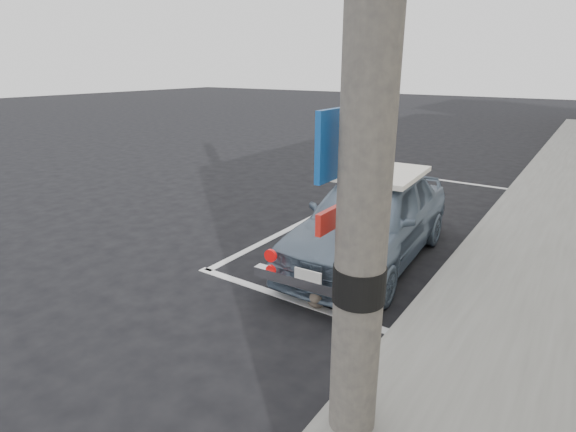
{
  "coord_description": "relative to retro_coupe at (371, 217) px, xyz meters",
  "views": [
    {
      "loc": [
        3.18,
        -4.49,
        2.68
      ],
      "look_at": [
        -0.06,
        0.24,
        0.75
      ],
      "focal_mm": 28.0,
      "sensor_mm": 36.0,
      "label": 1
    }
  ],
  "objects": [
    {
      "name": "pline_front",
      "position": [
        -0.24,
        5.36,
        -0.64
      ],
      "size": [
        3.0,
        0.12,
        0.01
      ],
      "primitive_type": "cube",
      "color": "silver",
      "rests_on": "ground"
    },
    {
      "name": "cat",
      "position": [
        0.09,
        -1.6,
        -0.51
      ],
      "size": [
        0.38,
        0.52,
        0.29
      ],
      "rotation": [
        0.0,
        0.0,
        0.43
      ],
      "color": "#79695C",
      "rests_on": "ground"
    },
    {
      "name": "sidewalk",
      "position": [
        2.46,
        0.86,
        -0.57
      ],
      "size": [
        2.8,
        40.0,
        0.15
      ],
      "primitive_type": "cube",
      "color": "slate",
      "rests_on": "ground"
    },
    {
      "name": "retro_coupe",
      "position": [
        0.0,
        0.0,
        0.0
      ],
      "size": [
        1.71,
        3.8,
        1.27
      ],
      "rotation": [
        0.0,
        0.0,
        0.06
      ],
      "color": "slate",
      "rests_on": "ground"
    },
    {
      "name": "pline_side",
      "position": [
        -1.64,
        1.86,
        -0.64
      ],
      "size": [
        0.12,
        7.0,
        0.01
      ],
      "primitive_type": "cube",
      "color": "silver",
      "rests_on": "ground"
    },
    {
      "name": "pline_rear",
      "position": [
        -0.24,
        -1.64,
        -0.64
      ],
      "size": [
        3.0,
        0.12,
        0.01
      ],
      "primitive_type": "cube",
      "color": "silver",
      "rests_on": "ground"
    },
    {
      "name": "ground",
      "position": [
        -0.74,
        -1.14,
        -0.64
      ],
      "size": [
        80.0,
        80.0,
        0.0
      ],
      "primitive_type": "plane",
      "color": "black",
      "rests_on": "ground"
    }
  ]
}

